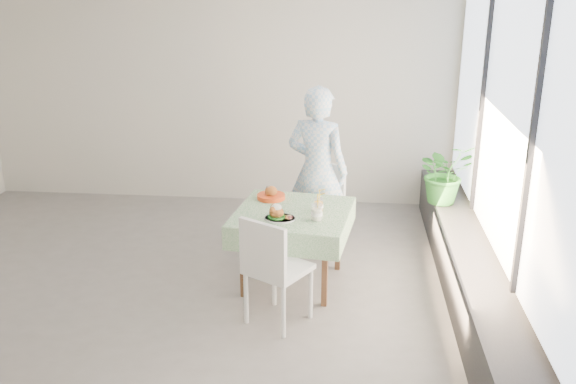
# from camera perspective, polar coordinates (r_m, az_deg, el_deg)

# --- Properties ---
(floor) EXTENTS (6.00, 6.00, 0.00)m
(floor) POSITION_cam_1_polar(r_m,az_deg,el_deg) (6.35, -10.41, -8.13)
(floor) COLOR slate
(floor) RESTS_ON ground
(wall_back) EXTENTS (6.00, 0.02, 2.80)m
(wall_back) POSITION_cam_1_polar(r_m,az_deg,el_deg) (8.22, -6.35, 8.71)
(wall_back) COLOR beige
(wall_back) RESTS_ON ground
(wall_front) EXTENTS (6.00, 0.02, 2.80)m
(wall_front) POSITION_cam_1_polar(r_m,az_deg,el_deg) (3.67, -22.16, -6.26)
(wall_front) COLOR beige
(wall_front) RESTS_ON ground
(wall_right) EXTENTS (0.02, 5.00, 2.80)m
(wall_right) POSITION_cam_1_polar(r_m,az_deg,el_deg) (5.77, 18.74, 3.26)
(wall_right) COLOR beige
(wall_right) RESTS_ON ground
(window_pane) EXTENTS (0.01, 4.80, 2.18)m
(window_pane) POSITION_cam_1_polar(r_m,az_deg,el_deg) (5.70, 18.71, 5.69)
(window_pane) COLOR #D1E0F9
(window_pane) RESTS_ON ground
(window_ledge) EXTENTS (0.40, 4.80, 0.50)m
(window_ledge) POSITION_cam_1_polar(r_m,az_deg,el_deg) (6.13, 15.75, -7.04)
(window_ledge) COLOR black
(window_ledge) RESTS_ON ground
(cafe_table) EXTENTS (1.17, 1.17, 0.74)m
(cafe_table) POSITION_cam_1_polar(r_m,az_deg,el_deg) (6.11, 0.42, -4.15)
(cafe_table) COLOR brown
(cafe_table) RESTS_ON ground
(chair_far) EXTENTS (0.60, 0.60, 0.93)m
(chair_far) POSITION_cam_1_polar(r_m,az_deg,el_deg) (6.91, 2.63, -2.88)
(chair_far) COLOR white
(chair_far) RESTS_ON ground
(chair_near) EXTENTS (0.63, 0.63, 0.98)m
(chair_near) POSITION_cam_1_polar(r_m,az_deg,el_deg) (5.52, -0.96, -8.69)
(chair_near) COLOR white
(chair_near) RESTS_ON ground
(diner) EXTENTS (0.75, 0.60, 1.79)m
(diner) POSITION_cam_1_polar(r_m,az_deg,el_deg) (6.67, 2.62, 1.86)
(diner) COLOR #93C5EC
(diner) RESTS_ON ground
(main_dish) EXTENTS (0.29, 0.29, 0.15)m
(main_dish) POSITION_cam_1_polar(r_m,az_deg,el_deg) (5.79, -0.88, -2.00)
(main_dish) COLOR white
(main_dish) RESTS_ON cafe_table
(juice_cup_orange) EXTENTS (0.09, 0.09, 0.26)m
(juice_cup_orange) POSITION_cam_1_polar(r_m,az_deg,el_deg) (5.98, 2.74, -1.19)
(juice_cup_orange) COLOR white
(juice_cup_orange) RESTS_ON cafe_table
(juice_cup_lemonade) EXTENTS (0.11, 0.11, 0.30)m
(juice_cup_lemonade) POSITION_cam_1_polar(r_m,az_deg,el_deg) (5.77, 2.58, -1.86)
(juice_cup_lemonade) COLOR white
(juice_cup_lemonade) RESTS_ON cafe_table
(second_dish) EXTENTS (0.28, 0.28, 0.13)m
(second_dish) POSITION_cam_1_polar(r_m,az_deg,el_deg) (6.31, -1.52, -0.27)
(second_dish) COLOR #C53C14
(second_dish) RESTS_ON cafe_table
(potted_plant) EXTENTS (0.75, 0.70, 0.66)m
(potted_plant) POSITION_cam_1_polar(r_m,az_deg,el_deg) (7.03, 13.76, 1.68)
(potted_plant) COLOR #276E24
(potted_plant) RESTS_ON window_ledge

